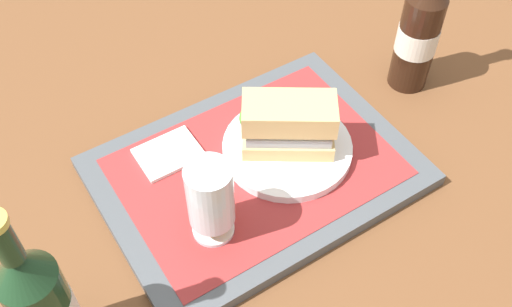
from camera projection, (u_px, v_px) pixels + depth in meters
ground_plane at (256, 175)px, 0.87m from camera, size 3.00×3.00×0.00m
tray at (256, 171)px, 0.87m from camera, size 0.44×0.32×0.02m
placemat at (256, 167)px, 0.86m from camera, size 0.38×0.27×0.00m
plate at (287, 147)px, 0.87m from camera, size 0.19×0.19×0.01m
sandwich at (286, 124)px, 0.83m from camera, size 0.14×0.12×0.08m
beer_glass at (211, 199)px, 0.74m from camera, size 0.06×0.06×0.12m
napkin_folded at (169, 154)px, 0.87m from camera, size 0.09×0.07×0.01m
beer_bottle at (43, 305)px, 0.63m from camera, size 0.07×0.07×0.27m
second_bottle at (419, 31)px, 0.92m from camera, size 0.07×0.07×0.27m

